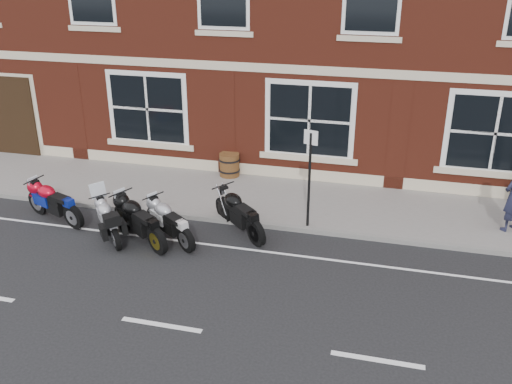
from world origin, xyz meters
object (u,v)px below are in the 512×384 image
barrel_planter (229,165)px  parking_sign (310,172)px  moto_naked_black (240,211)px  moto_sport_red (54,201)px  moto_sport_black (140,219)px  moto_touring_silver (110,218)px  moto_sport_silver (170,220)px

barrel_planter → parking_sign: 4.11m
barrel_planter → moto_naked_black: bearing=-69.1°
moto_sport_red → barrel_planter: size_ratio=2.87×
moto_sport_red → moto_naked_black: bearing=-61.9°
moto_sport_red → moto_sport_black: size_ratio=1.05×
moto_touring_silver → moto_sport_silver: moto_touring_silver is taller
moto_sport_silver → barrel_planter: size_ratio=2.42×
moto_naked_black → parking_sign: size_ratio=0.68×
moto_sport_silver → moto_naked_black: moto_naked_black is taller
moto_sport_black → moto_naked_black: bearing=-29.9°
moto_sport_black → barrel_planter: 4.39m
moto_touring_silver → parking_sign: 4.97m
moto_sport_black → moto_naked_black: 2.42m
moto_naked_black → parking_sign: (1.61, 0.52, 0.99)m
moto_touring_silver → moto_sport_red: 1.87m
moto_touring_silver → moto_naked_black: size_ratio=0.89×
moto_sport_black → moto_sport_red: bearing=114.6°
moto_sport_silver → barrel_planter: bearing=33.5°
moto_sport_red → parking_sign: size_ratio=0.81×
moto_sport_black → barrel_planter: (0.95, 4.29, -0.11)m
moto_sport_black → parking_sign: (3.81, 1.54, 0.97)m
moto_sport_red → moto_sport_black: bearing=-78.9°
moto_sport_red → barrel_planter: bearing=-21.3°
moto_sport_silver → moto_touring_silver: bearing=135.9°
moto_sport_silver → parking_sign: bearing=-30.0°
moto_touring_silver → parking_sign: bearing=-21.7°
moto_touring_silver → barrel_planter: bearing=27.7°
moto_sport_red → moto_naked_black: 4.83m
moto_naked_black → barrel_planter: bearing=64.4°
moto_touring_silver → moto_sport_silver: bearing=-31.5°
parking_sign → moto_sport_black: bearing=-142.3°
moto_touring_silver → parking_sign: parking_sign is taller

